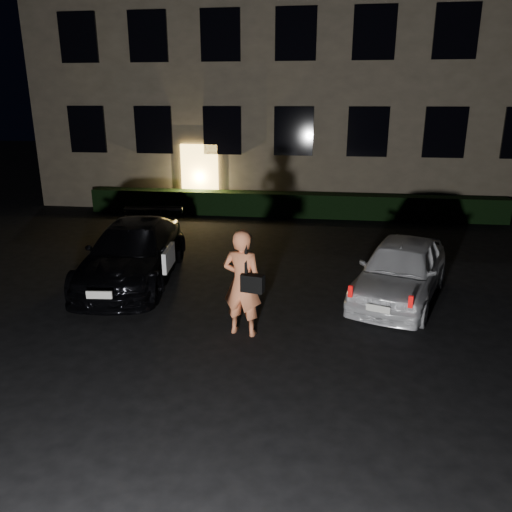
# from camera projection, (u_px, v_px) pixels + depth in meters

# --- Properties ---
(ground) EXTENTS (80.00, 80.00, 0.00)m
(ground) POSITION_uv_depth(u_px,v_px,m) (247.00, 356.00, 8.39)
(ground) COLOR black
(ground) RESTS_ON ground
(building) EXTENTS (20.00, 8.11, 12.00)m
(building) POSITION_uv_depth(u_px,v_px,m) (302.00, 51.00, 20.72)
(building) COLOR #6E624E
(building) RESTS_ON ground
(hedge) EXTENTS (15.00, 0.70, 0.85)m
(hedge) POSITION_uv_depth(u_px,v_px,m) (291.00, 205.00, 18.18)
(hedge) COLOR black
(hedge) RESTS_ON ground
(sedan) EXTENTS (2.37, 4.87, 1.35)m
(sedan) POSITION_uv_depth(u_px,v_px,m) (133.00, 253.00, 11.70)
(sedan) COLOR black
(sedan) RESTS_ON ground
(hatch) EXTENTS (2.73, 4.15, 1.31)m
(hatch) POSITION_uv_depth(u_px,v_px,m) (401.00, 270.00, 10.60)
(hatch) COLOR white
(hatch) RESTS_ON ground
(man) EXTENTS (0.83, 0.61, 1.98)m
(man) POSITION_uv_depth(u_px,v_px,m) (243.00, 283.00, 8.90)
(man) COLOR #EE8251
(man) RESTS_ON ground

